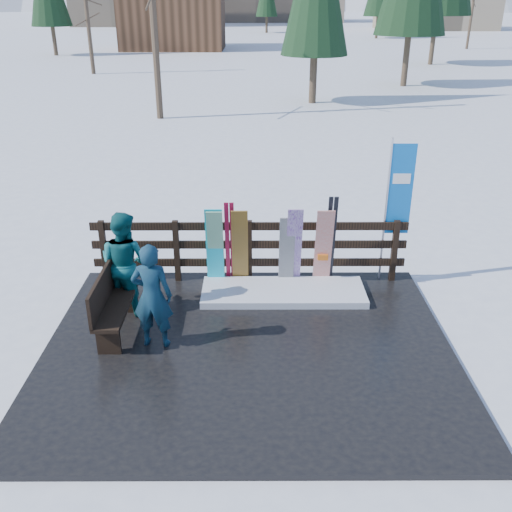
{
  "coord_description": "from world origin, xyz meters",
  "views": [
    {
      "loc": [
        0.09,
        -7.12,
        4.78
      ],
      "look_at": [
        0.12,
        1.0,
        1.1
      ],
      "focal_mm": 40.0,
      "sensor_mm": 36.0,
      "label": 1
    }
  ],
  "objects_px": {
    "bench": "(111,302)",
    "snowboard_1": "(216,248)",
    "snowboard_0": "(215,247)",
    "snowboard_3": "(294,247)",
    "person_front": "(152,296)",
    "person_back": "(124,262)",
    "snowboard_5": "(323,248)",
    "rental_flag": "(397,195)",
    "snowboard_4": "(287,251)",
    "snowboard_2": "(240,247)"
  },
  "relations": [
    {
      "from": "snowboard_5",
      "to": "rental_flag",
      "type": "height_order",
      "value": "rental_flag"
    },
    {
      "from": "bench",
      "to": "person_front",
      "type": "height_order",
      "value": "person_front"
    },
    {
      "from": "rental_flag",
      "to": "bench",
      "type": "bearing_deg",
      "value": -158.59
    },
    {
      "from": "snowboard_4",
      "to": "person_back",
      "type": "distance_m",
      "value": 2.78
    },
    {
      "from": "snowboard_3",
      "to": "snowboard_5",
      "type": "relative_size",
      "value": 1.02
    },
    {
      "from": "snowboard_1",
      "to": "rental_flag",
      "type": "xyz_separation_m",
      "value": [
        3.13,
        0.27,
        0.87
      ]
    },
    {
      "from": "snowboard_0",
      "to": "rental_flag",
      "type": "xyz_separation_m",
      "value": [
        3.15,
        0.27,
        0.86
      ]
    },
    {
      "from": "snowboard_4",
      "to": "person_front",
      "type": "xyz_separation_m",
      "value": [
        -2.03,
        -1.89,
        0.14
      ]
    },
    {
      "from": "bench",
      "to": "snowboard_4",
      "type": "bearing_deg",
      "value": 29.45
    },
    {
      "from": "snowboard_2",
      "to": "rental_flag",
      "type": "relative_size",
      "value": 0.58
    },
    {
      "from": "snowboard_1",
      "to": "person_back",
      "type": "xyz_separation_m",
      "value": [
        -1.41,
        -0.83,
        0.11
      ]
    },
    {
      "from": "bench",
      "to": "snowboard_2",
      "type": "bearing_deg",
      "value": 38.83
    },
    {
      "from": "snowboard_0",
      "to": "person_front",
      "type": "bearing_deg",
      "value": -112.3
    },
    {
      "from": "snowboard_0",
      "to": "snowboard_4",
      "type": "relative_size",
      "value": 1.12
    },
    {
      "from": "snowboard_4",
      "to": "snowboard_5",
      "type": "relative_size",
      "value": 0.89
    },
    {
      "from": "snowboard_0",
      "to": "snowboard_5",
      "type": "bearing_deg",
      "value": 0.0
    },
    {
      "from": "person_front",
      "to": "person_back",
      "type": "bearing_deg",
      "value": -55.36
    },
    {
      "from": "snowboard_3",
      "to": "snowboard_4",
      "type": "bearing_deg",
      "value": 180.0
    },
    {
      "from": "snowboard_3",
      "to": "rental_flag",
      "type": "xyz_separation_m",
      "value": [
        1.77,
        0.27,
        0.86
      ]
    },
    {
      "from": "snowboard_1",
      "to": "snowboard_5",
      "type": "xyz_separation_m",
      "value": [
        1.88,
        0.0,
        0.0
      ]
    },
    {
      "from": "bench",
      "to": "snowboard_1",
      "type": "bearing_deg",
      "value": 45.87
    },
    {
      "from": "snowboard_3",
      "to": "bench",
      "type": "bearing_deg",
      "value": -151.64
    },
    {
      "from": "snowboard_1",
      "to": "snowboard_2",
      "type": "bearing_deg",
      "value": 0.0
    },
    {
      "from": "snowboard_0",
      "to": "snowboard_5",
      "type": "height_order",
      "value": "snowboard_0"
    },
    {
      "from": "snowboard_0",
      "to": "snowboard_4",
      "type": "bearing_deg",
      "value": 0.0
    },
    {
      "from": "snowboard_0",
      "to": "person_back",
      "type": "distance_m",
      "value": 1.62
    },
    {
      "from": "snowboard_2",
      "to": "snowboard_5",
      "type": "bearing_deg",
      "value": 0.0
    },
    {
      "from": "rental_flag",
      "to": "person_back",
      "type": "relative_size",
      "value": 1.54
    },
    {
      "from": "snowboard_1",
      "to": "snowboard_4",
      "type": "bearing_deg",
      "value": 0.0
    },
    {
      "from": "snowboard_0",
      "to": "person_front",
      "type": "distance_m",
      "value": 2.05
    },
    {
      "from": "snowboard_0",
      "to": "snowboard_1",
      "type": "bearing_deg",
      "value": 0.0
    },
    {
      "from": "bench",
      "to": "snowboard_2",
      "type": "xyz_separation_m",
      "value": [
        1.92,
        1.55,
        0.22
      ]
    },
    {
      "from": "snowboard_3",
      "to": "snowboard_4",
      "type": "distance_m",
      "value": 0.15
    },
    {
      "from": "snowboard_0",
      "to": "snowboard_2",
      "type": "distance_m",
      "value": 0.44
    },
    {
      "from": "snowboard_1",
      "to": "person_back",
      "type": "distance_m",
      "value": 1.64
    },
    {
      "from": "snowboard_0",
      "to": "snowboard_2",
      "type": "relative_size",
      "value": 0.99
    },
    {
      "from": "snowboard_2",
      "to": "rental_flag",
      "type": "distance_m",
      "value": 2.86
    },
    {
      "from": "snowboard_4",
      "to": "rental_flag",
      "type": "xyz_separation_m",
      "value": [
        1.89,
        0.27,
        0.94
      ]
    },
    {
      "from": "snowboard_5",
      "to": "person_back",
      "type": "distance_m",
      "value": 3.39
    },
    {
      "from": "bench",
      "to": "snowboard_1",
      "type": "height_order",
      "value": "snowboard_1"
    },
    {
      "from": "snowboard_0",
      "to": "snowboard_1",
      "type": "distance_m",
      "value": 0.02
    },
    {
      "from": "snowboard_0",
      "to": "snowboard_4",
      "type": "height_order",
      "value": "snowboard_0"
    },
    {
      "from": "snowboard_4",
      "to": "snowboard_5",
      "type": "xyz_separation_m",
      "value": [
        0.64,
        0.0,
        0.07
      ]
    },
    {
      "from": "snowboard_4",
      "to": "snowboard_1",
      "type": "bearing_deg",
      "value": -180.0
    },
    {
      "from": "snowboard_5",
      "to": "snowboard_2",
      "type": "bearing_deg",
      "value": -180.0
    },
    {
      "from": "rental_flag",
      "to": "person_front",
      "type": "relative_size",
      "value": 1.61
    },
    {
      "from": "snowboard_2",
      "to": "snowboard_3",
      "type": "xyz_separation_m",
      "value": [
        0.94,
        -0.0,
        0.01
      ]
    },
    {
      "from": "snowboard_1",
      "to": "snowboard_3",
      "type": "distance_m",
      "value": 1.36
    },
    {
      "from": "snowboard_5",
      "to": "snowboard_4",
      "type": "bearing_deg",
      "value": 180.0
    },
    {
      "from": "snowboard_4",
      "to": "bench",
      "type": "bearing_deg",
      "value": -150.55
    }
  ]
}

